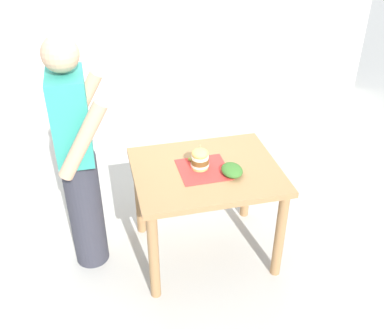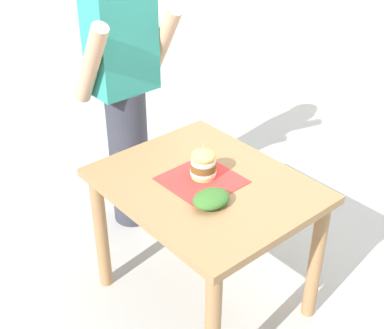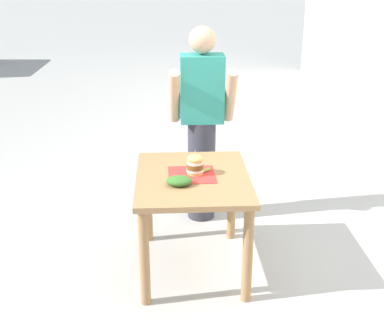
{
  "view_description": "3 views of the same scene",
  "coord_description": "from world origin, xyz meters",
  "px_view_note": "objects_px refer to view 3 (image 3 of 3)",
  "views": [
    {
      "loc": [
        -2.46,
        0.69,
        2.43
      ],
      "look_at": [
        0.0,
        0.1,
        0.8
      ],
      "focal_mm": 42.0,
      "sensor_mm": 36.0,
      "label": 1
    },
    {
      "loc": [
        -1.4,
        -1.55,
        2.15
      ],
      "look_at": [
        0.0,
        0.1,
        0.8
      ],
      "focal_mm": 50.0,
      "sensor_mm": 36.0,
      "label": 2
    },
    {
      "loc": [
        -0.19,
        -3.5,
        2.23
      ],
      "look_at": [
        0.0,
        0.1,
        0.8
      ],
      "focal_mm": 50.0,
      "sensor_mm": 36.0,
      "label": 3
    }
  ],
  "objects_px": {
    "sandwich": "(195,164)",
    "pickle_spear": "(205,170)",
    "side_salad": "(179,181)",
    "diner_across_table": "(202,123)",
    "patio_table": "(193,193)"
  },
  "relations": [
    {
      "from": "sandwich",
      "to": "diner_across_table",
      "type": "height_order",
      "value": "diner_across_table"
    },
    {
      "from": "sandwich",
      "to": "pickle_spear",
      "type": "xyz_separation_m",
      "value": [
        0.07,
        0.02,
        -0.06
      ]
    },
    {
      "from": "pickle_spear",
      "to": "diner_across_table",
      "type": "relative_size",
      "value": 0.05
    },
    {
      "from": "sandwich",
      "to": "side_salad",
      "type": "xyz_separation_m",
      "value": [
        -0.12,
        -0.19,
        -0.04
      ]
    },
    {
      "from": "sandwich",
      "to": "side_salad",
      "type": "distance_m",
      "value": 0.23
    },
    {
      "from": "patio_table",
      "to": "side_salad",
      "type": "height_order",
      "value": "side_salad"
    },
    {
      "from": "pickle_spear",
      "to": "side_salad",
      "type": "relative_size",
      "value": 0.51
    },
    {
      "from": "patio_table",
      "to": "side_salad",
      "type": "relative_size",
      "value": 5.52
    },
    {
      "from": "patio_table",
      "to": "sandwich",
      "type": "distance_m",
      "value": 0.21
    },
    {
      "from": "diner_across_table",
      "to": "patio_table",
      "type": "bearing_deg",
      "value": -98.32
    },
    {
      "from": "diner_across_table",
      "to": "side_salad",
      "type": "bearing_deg",
      "value": -102.76
    },
    {
      "from": "patio_table",
      "to": "side_salad",
      "type": "xyz_separation_m",
      "value": [
        -0.1,
        -0.15,
        0.16
      ]
    },
    {
      "from": "side_salad",
      "to": "diner_across_table",
      "type": "xyz_separation_m",
      "value": [
        0.22,
        0.99,
        0.1
      ]
    },
    {
      "from": "sandwich",
      "to": "side_salad",
      "type": "bearing_deg",
      "value": -122.29
    },
    {
      "from": "pickle_spear",
      "to": "patio_table",
      "type": "bearing_deg",
      "value": -145.32
    }
  ]
}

